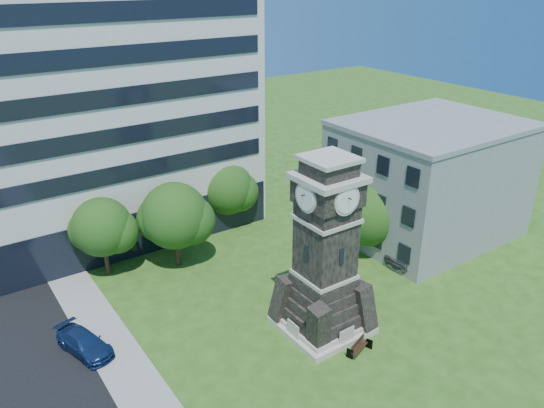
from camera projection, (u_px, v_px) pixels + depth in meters
ground at (305, 360)px, 33.03m from camera, size 160.00×160.00×0.00m
sidewalk at (129, 374)px, 31.84m from camera, size 3.00×70.00×0.06m
clock_tower at (325, 259)px, 33.95m from camera, size 5.40×5.40×12.22m
office_tall at (93, 73)px, 45.05m from camera, size 26.20×15.11×28.60m
office_low at (428, 179)px, 47.32m from camera, size 15.20×12.20×10.40m
car_street_north at (84, 343)px, 33.51m from camera, size 3.05×4.84×1.31m
car_east_lot at (417, 254)px, 43.79m from camera, size 5.70×2.72×1.57m
park_bench at (359, 346)px, 33.47m from camera, size 1.77×0.47×0.92m
tree_nw at (103, 229)px, 40.80m from camera, size 5.09×4.63×6.51m
tree_nc at (176, 218)px, 42.03m from camera, size 5.92×5.38×7.15m
tree_ne at (227, 189)px, 48.97m from camera, size 5.52×5.02×6.36m
tree_east at (369, 216)px, 44.24m from camera, size 5.79×5.26×6.22m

